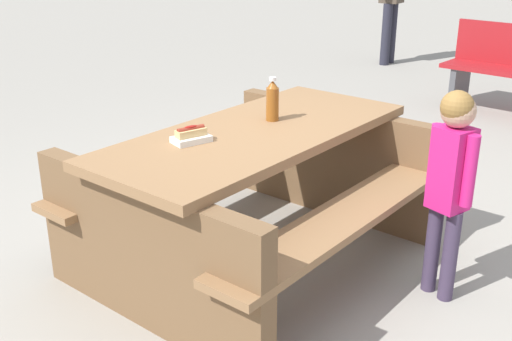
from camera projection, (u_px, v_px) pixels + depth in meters
The scene contains 5 objects.
ground_plane at pixel (256, 258), 3.47m from camera, with size 30.00×30.00×0.00m, color gray.
picnic_table at pixel (256, 185), 3.31m from camera, with size 2.12×1.86×0.75m.
soda_bottle at pixel (272, 101), 3.31m from camera, with size 0.07×0.07×0.24m.
hotdog_tray at pixel (191, 136), 3.00m from camera, with size 0.18×0.11×0.08m.
child_in_coat at pixel (451, 170), 2.89m from camera, with size 0.17×0.26×1.05m.
Camera 1 is at (1.72, 2.52, 1.72)m, focal length 43.73 mm.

